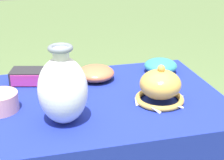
# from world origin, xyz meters

# --- Properties ---
(display_table) EXTENTS (1.01, 0.71, 0.75)m
(display_table) POSITION_xyz_m (0.00, -0.02, 0.66)
(display_table) COLOR olive
(display_table) RESTS_ON ground_plane
(vase_tall_bulbous) EXTENTS (0.17, 0.17, 0.28)m
(vase_tall_bulbous) POSITION_xyz_m (-0.15, -0.16, 0.87)
(vase_tall_bulbous) COLOR white
(vase_tall_bulbous) RESTS_ON display_table
(vase_dome_bell) EXTENTS (0.21, 0.20, 0.16)m
(vase_dome_bell) POSITION_xyz_m (0.23, -0.09, 0.81)
(vase_dome_bell) COLOR gold
(vase_dome_bell) RESTS_ON display_table
(mosaic_tile_box) EXTENTS (0.18, 0.14, 0.06)m
(mosaic_tile_box) POSITION_xyz_m (-0.26, 0.22, 0.78)
(mosaic_tile_box) COLOR #232328
(mosaic_tile_box) RESTS_ON display_table
(bowl_shallow_terracotta) EXTENTS (0.17, 0.17, 0.06)m
(bowl_shallow_terracotta) POSITION_xyz_m (0.03, 0.19, 0.78)
(bowl_shallow_terracotta) COLOR #BC6642
(bowl_shallow_terracotta) RESTS_ON display_table
(pot_squat_rose) EXTENTS (0.14, 0.14, 0.07)m
(pot_squat_rose) POSITION_xyz_m (-0.38, -0.02, 0.78)
(pot_squat_rose) COLOR #D19399
(pot_squat_rose) RESTS_ON display_table
(bowl_shallow_teal) EXTENTS (0.16, 0.16, 0.07)m
(bowl_shallow_teal) POSITION_xyz_m (0.35, 0.20, 0.78)
(bowl_shallow_teal) COLOR teal
(bowl_shallow_teal) RESTS_ON display_table
(pot_squat_charcoal) EXTENTS (0.11, 0.11, 0.06)m
(pot_squat_charcoal) POSITION_xyz_m (-0.11, 0.06, 0.78)
(pot_squat_charcoal) COLOR #2D2D33
(pot_squat_charcoal) RESTS_ON display_table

